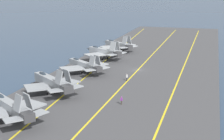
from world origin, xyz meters
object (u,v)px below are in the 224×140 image
parked_jet_second (51,82)px  parked_jet_third (84,65)px  parked_jet_fifth (117,45)px  parked_jet_nearest (10,106)px  crew_purple_vest (121,100)px  parked_jet_fourth (103,51)px  crew_white_vest (127,77)px

parked_jet_second → parked_jet_third: bearing=-1.3°
parked_jet_second → parked_jet_fifth: parked_jet_second is taller
parked_jet_nearest → parked_jet_second: bearing=1.8°
parked_jet_third → crew_purple_vest: bearing=-143.2°
parked_jet_third → parked_jet_fourth: 18.17m
parked_jet_nearest → parked_jet_fifth: bearing=0.1°
parked_jet_second → parked_jet_fifth: bearing=-0.5°
parked_jet_nearest → parked_jet_third: bearing=0.2°
parked_jet_fourth → crew_white_vest: parked_jet_fourth is taller
parked_jet_second → crew_purple_vest: (-3.20, -16.98, -1.57)m
parked_jet_third → parked_jet_fourth: parked_jet_fourth is taller
crew_white_vest → crew_purple_vest: size_ratio=1.07×
parked_jet_nearest → crew_purple_vest: bearing=-50.2°
crew_purple_vest → parked_jet_third: bearing=36.8°
parked_jet_second → parked_jet_nearest: bearing=-178.2°
parked_jet_fourth → crew_purple_vest: size_ratio=8.98×
parked_jet_nearest → crew_purple_vest: parked_jet_nearest is taller
parked_jet_nearest → parked_jet_fifth: parked_jet_nearest is taller
parked_jet_nearest → parked_jet_fourth: 53.92m
parked_jet_second → crew_white_vest: size_ratio=8.81×
parked_jet_third → crew_white_vest: 14.17m
parked_jet_nearest → parked_jet_third: parked_jet_nearest is taller
parked_jet_third → crew_white_vest: size_ratio=8.40×
parked_jet_second → parked_jet_fifth: (52.40, -0.48, -0.12)m
parked_jet_nearest → parked_jet_second: (16.88, 0.54, -0.15)m
parked_jet_nearest → parked_jet_fourth: size_ratio=1.02×
parked_jet_second → parked_jet_fifth: size_ratio=1.05×
parked_jet_second → crew_purple_vest: parked_jet_second is taller
parked_jet_second → parked_jet_fourth: bearing=-0.2°
parked_jet_nearest → crew_white_vest: bearing=-23.1°
parked_jet_fourth → parked_jet_nearest: bearing=-179.6°
parked_jet_fourth → crew_white_vest: bearing=-149.4°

